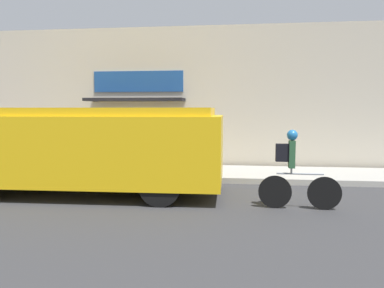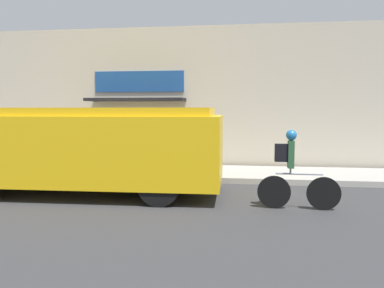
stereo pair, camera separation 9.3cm
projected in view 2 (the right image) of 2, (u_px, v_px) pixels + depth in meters
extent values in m
plane|color=#38383A|center=(109.00, 181.00, 10.65)|extent=(70.00, 70.00, 0.00)
cube|color=#ADAAA3|center=(122.00, 171.00, 11.80)|extent=(28.00, 2.36, 0.16)
cube|color=beige|center=(134.00, 99.00, 13.00)|extent=(17.07, 0.18, 4.80)
cube|color=#1E4C93|center=(139.00, 82.00, 12.80)|extent=(3.12, 0.05, 0.71)
cube|color=black|center=(136.00, 100.00, 12.43)|extent=(3.27, 0.92, 0.10)
cube|color=yellow|center=(110.00, 148.00, 8.93)|extent=(5.36, 2.49, 1.57)
cube|color=yellow|center=(109.00, 112.00, 8.85)|extent=(4.93, 2.29, 0.19)
cube|color=red|center=(76.00, 140.00, 10.49)|extent=(0.03, 0.44, 0.44)
cylinder|color=black|center=(26.00, 167.00, 10.29)|extent=(0.90, 0.28, 0.89)
cylinder|color=black|center=(174.00, 170.00, 9.85)|extent=(0.90, 0.28, 0.89)
cylinder|color=black|center=(159.00, 185.00, 7.83)|extent=(0.90, 0.28, 0.89)
cylinder|color=black|center=(324.00, 194.00, 7.52)|extent=(0.68, 0.05, 0.68)
cylinder|color=black|center=(274.00, 192.00, 7.66)|extent=(0.68, 0.05, 0.68)
cylinder|color=#999EA3|center=(299.00, 174.00, 7.55)|extent=(0.93, 0.05, 0.04)
cylinder|color=#999EA3|center=(290.00, 171.00, 7.57)|extent=(0.04, 0.04, 0.12)
cube|color=#2D5B38|center=(291.00, 154.00, 7.54)|extent=(0.12, 0.20, 0.55)
sphere|color=#2375B7|center=(291.00, 135.00, 7.51)|extent=(0.22, 0.22, 0.22)
cube|color=black|center=(281.00, 153.00, 7.57)|extent=(0.26, 0.14, 0.36)
cylinder|color=#38383D|center=(84.00, 153.00, 12.08)|extent=(0.50, 0.50, 0.93)
cylinder|color=black|center=(84.00, 138.00, 12.04)|extent=(0.51, 0.51, 0.04)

